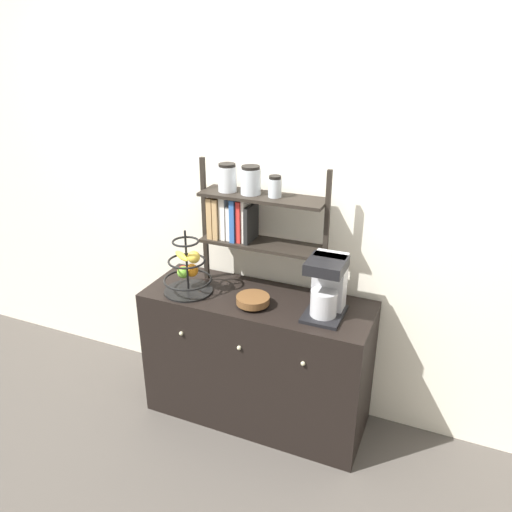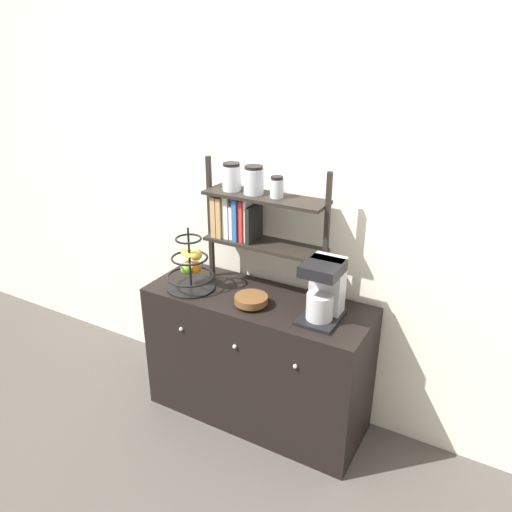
# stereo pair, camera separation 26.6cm
# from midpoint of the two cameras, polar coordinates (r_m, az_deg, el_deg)

# --- Properties ---
(ground_plane) EXTENTS (12.00, 12.00, 0.00)m
(ground_plane) POSITION_cam_midpoint_polar(r_m,az_deg,el_deg) (3.08, -4.36, -20.14)
(ground_plane) COLOR #47423D
(wall_back) EXTENTS (7.00, 0.05, 2.60)m
(wall_back) POSITION_cam_midpoint_polar(r_m,az_deg,el_deg) (2.81, -0.35, 6.55)
(wall_back) COLOR silver
(wall_back) RESTS_ON ground_plane
(sideboard) EXTENTS (1.29, 0.49, 0.80)m
(sideboard) POSITION_cam_midpoint_polar(r_m,az_deg,el_deg) (2.98, -2.50, -11.71)
(sideboard) COLOR black
(sideboard) RESTS_ON ground_plane
(coffee_maker) EXTENTS (0.20, 0.25, 0.32)m
(coffee_maker) POSITION_cam_midpoint_polar(r_m,az_deg,el_deg) (2.56, 5.20, -3.48)
(coffee_maker) COLOR black
(coffee_maker) RESTS_ON sideboard
(fruit_stand) EXTENTS (0.28, 0.28, 0.37)m
(fruit_stand) POSITION_cam_midpoint_polar(r_m,az_deg,el_deg) (2.84, -10.52, -1.82)
(fruit_stand) COLOR black
(fruit_stand) RESTS_ON sideboard
(wooden_bowl) EXTENTS (0.18, 0.18, 0.06)m
(wooden_bowl) POSITION_cam_midpoint_polar(r_m,az_deg,el_deg) (2.68, -3.21, -5.15)
(wooden_bowl) COLOR brown
(wooden_bowl) RESTS_ON sideboard
(shelf_hutch) EXTENTS (0.74, 0.20, 0.73)m
(shelf_hutch) POSITION_cam_midpoint_polar(r_m,az_deg,el_deg) (2.74, -4.03, 5.11)
(shelf_hutch) COLOR black
(shelf_hutch) RESTS_ON sideboard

